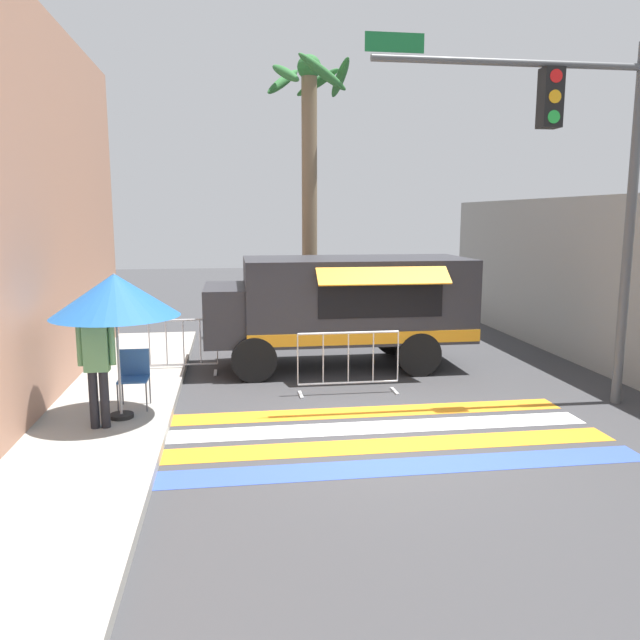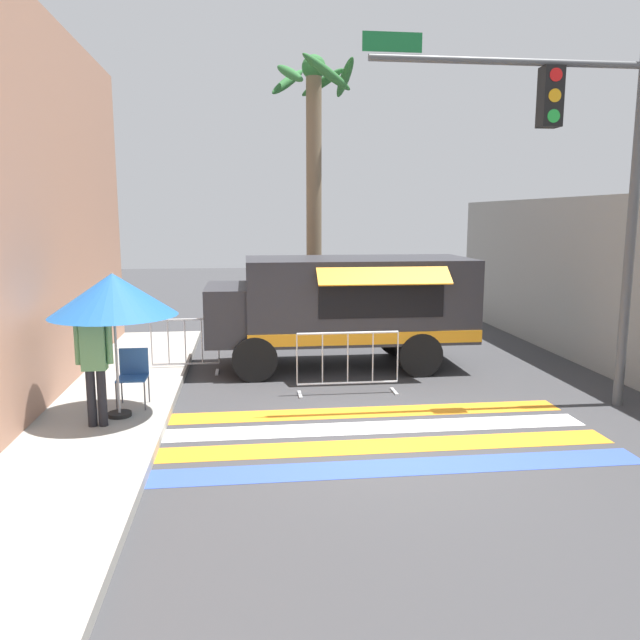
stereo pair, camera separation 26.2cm
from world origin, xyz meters
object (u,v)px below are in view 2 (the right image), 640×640
(vendor_person, at_px, (94,357))
(palm_tree, at_px, (314,159))
(food_truck, at_px, (338,302))
(patio_umbrella, at_px, (113,295))
(barricade_front, at_px, (348,364))
(barricade_side, at_px, (185,348))
(traffic_signal_pole, at_px, (583,161))
(folding_chair, at_px, (133,372))

(vendor_person, relative_size, palm_tree, 0.25)
(food_truck, xyz_separation_m, palm_tree, (-0.12, 3.44, 3.21))
(patio_umbrella, relative_size, barricade_front, 1.19)
(barricade_side, height_order, palm_tree, palm_tree)
(food_truck, bearing_deg, traffic_signal_pole, -43.28)
(traffic_signal_pole, bearing_deg, palm_tree, 118.00)
(patio_umbrella, bearing_deg, barricade_side, 76.95)
(folding_chair, bearing_deg, traffic_signal_pole, -21.64)
(food_truck, height_order, folding_chair, food_truck)
(patio_umbrella, bearing_deg, food_truck, 40.74)
(barricade_side, xyz_separation_m, palm_tree, (3.03, 3.68, 4.06))
(vendor_person, bearing_deg, barricade_front, 13.00)
(traffic_signal_pole, bearing_deg, patio_umbrella, -179.26)
(food_truck, bearing_deg, patio_umbrella, -139.26)
(patio_umbrella, xyz_separation_m, palm_tree, (3.74, 6.77, 2.59))
(barricade_front, distance_m, palm_tree, 6.82)
(folding_chair, height_order, vendor_person, vendor_person)
(folding_chair, height_order, palm_tree, palm_tree)
(traffic_signal_pole, bearing_deg, vendor_person, -176.07)
(vendor_person, bearing_deg, patio_umbrella, 52.22)
(food_truck, relative_size, folding_chair, 5.96)
(traffic_signal_pole, distance_m, palm_tree, 7.58)
(food_truck, height_order, vendor_person, food_truck)
(food_truck, relative_size, vendor_person, 3.05)
(folding_chair, distance_m, barricade_side, 2.60)
(barricade_side, bearing_deg, folding_chair, -103.13)
(food_truck, xyz_separation_m, patio_umbrella, (-3.86, -3.33, 0.63))
(traffic_signal_pole, height_order, barricade_side, traffic_signal_pole)
(patio_umbrella, distance_m, barricade_front, 4.21)
(food_truck, distance_m, patio_umbrella, 5.13)
(food_truck, relative_size, palm_tree, 0.77)
(patio_umbrella, bearing_deg, vendor_person, -117.66)
(food_truck, bearing_deg, vendor_person, -137.45)
(barricade_front, bearing_deg, traffic_signal_pole, -18.35)
(food_truck, bearing_deg, barricade_front, -93.28)
(traffic_signal_pole, bearing_deg, food_truck, 136.72)
(patio_umbrella, relative_size, folding_chair, 2.40)
(barricade_front, relative_size, palm_tree, 0.26)
(palm_tree, bearing_deg, barricade_side, -129.46)
(traffic_signal_pole, height_order, palm_tree, palm_tree)
(traffic_signal_pole, height_order, patio_umbrella, traffic_signal_pole)
(barricade_front, bearing_deg, barricade_side, 148.95)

